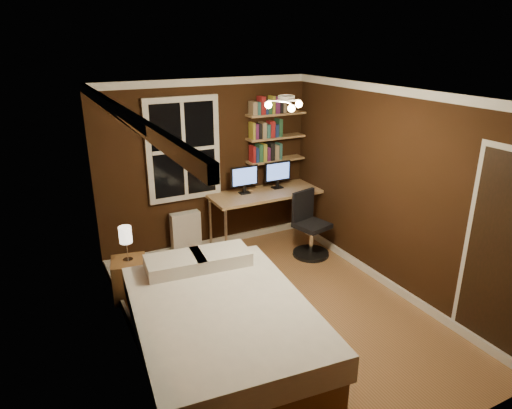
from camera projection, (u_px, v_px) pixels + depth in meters
name	position (u px, v px, depth m)	size (l,w,h in m)	color
floor	(277.00, 313.00, 5.30)	(4.20, 4.20, 0.00)	brown
wall_back	(207.00, 167.00, 6.62)	(3.20, 0.04, 2.50)	black
wall_left	(128.00, 243.00, 4.18)	(0.04, 4.20, 2.50)	black
wall_right	(393.00, 192.00, 5.56)	(0.04, 4.20, 2.50)	black
ceiling	(281.00, 94.00, 4.44)	(3.20, 4.20, 0.02)	white
window	(183.00, 150.00, 6.34)	(1.06, 0.06, 1.46)	silver
door	(505.00, 260.00, 4.34)	(0.03, 0.82, 2.05)	black
ceiling_fixture	(286.00, 106.00, 4.39)	(0.44, 0.44, 0.18)	beige
bookshelf_lower	(275.00, 160.00, 6.98)	(0.92, 0.22, 0.03)	#A0764D
books_row_lower	(276.00, 152.00, 6.94)	(0.48, 0.16, 0.23)	maroon
bookshelf_middle	(276.00, 137.00, 6.86)	(0.92, 0.22, 0.03)	#A0764D
books_row_middle	(276.00, 129.00, 6.82)	(0.48, 0.16, 0.23)	navy
bookshelf_upper	(276.00, 114.00, 6.74)	(0.92, 0.22, 0.03)	#A0764D
books_row_upper	(276.00, 105.00, 6.70)	(0.54, 0.16, 0.23)	#285E3D
bed	(221.00, 328.00, 4.49)	(1.82, 2.39, 0.76)	brown
nightstand	(130.00, 279.00, 5.55)	(0.41, 0.41, 0.51)	brown
bedside_lamp	(126.00, 244.00, 5.39)	(0.15, 0.15, 0.43)	beige
radiator	(186.00, 233.00, 6.67)	(0.43, 0.15, 0.64)	silver
desk	(268.00, 195.00, 6.84)	(1.79, 0.67, 0.85)	#A0764D
monitor_left	(244.00, 180.00, 6.67)	(0.43, 0.12, 0.41)	black
monitor_right	(278.00, 175.00, 6.91)	(0.43, 0.12, 0.41)	black
desk_lamp	(323.00, 174.00, 6.93)	(0.14, 0.32, 0.44)	silver
office_chair	(309.00, 232.00, 6.63)	(0.53, 0.53, 0.96)	black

